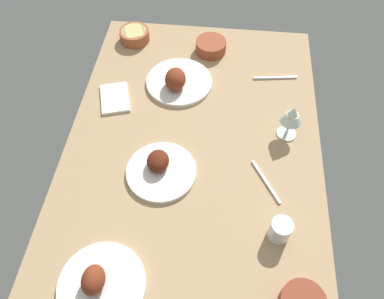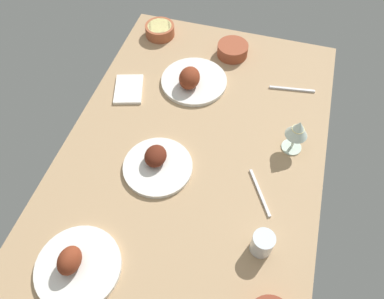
% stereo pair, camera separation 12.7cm
% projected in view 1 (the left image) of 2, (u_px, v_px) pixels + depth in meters
% --- Properties ---
extents(dining_table, '(1.40, 0.90, 0.04)m').
position_uv_depth(dining_table, '(192.00, 156.00, 1.31)').
color(dining_table, tan).
rests_on(dining_table, ground).
extents(plate_far_side, '(0.23, 0.23, 0.07)m').
position_uv_depth(plate_far_side, '(160.00, 169.00, 1.23)').
color(plate_far_side, silver).
rests_on(plate_far_side, dining_table).
extents(plate_center_main, '(0.25, 0.25, 0.09)m').
position_uv_depth(plate_center_main, '(100.00, 284.00, 1.02)').
color(plate_center_main, silver).
rests_on(plate_center_main, dining_table).
extents(plate_near_viewer, '(0.26, 0.26, 0.09)m').
position_uv_depth(plate_near_viewer, '(178.00, 81.00, 1.46)').
color(plate_near_viewer, silver).
rests_on(plate_near_viewer, dining_table).
extents(bowl_cream, '(0.13, 0.13, 0.05)m').
position_uv_depth(bowl_cream, '(211.00, 46.00, 1.57)').
color(bowl_cream, brown).
rests_on(bowl_cream, dining_table).
extents(bowl_potatoes, '(0.13, 0.13, 0.05)m').
position_uv_depth(bowl_potatoes, '(134.00, 35.00, 1.62)').
color(bowl_potatoes, '#A35133').
rests_on(bowl_potatoes, dining_table).
extents(wine_glass, '(0.08, 0.08, 0.14)m').
position_uv_depth(wine_glass, '(292.00, 116.00, 1.26)').
color(wine_glass, silver).
rests_on(wine_glass, dining_table).
extents(water_tumbler, '(0.07, 0.07, 0.08)m').
position_uv_depth(water_tumbler, '(280.00, 230.00, 1.09)').
color(water_tumbler, silver).
rests_on(water_tumbler, dining_table).
extents(folded_napkin, '(0.18, 0.15, 0.01)m').
position_uv_depth(folded_napkin, '(115.00, 98.00, 1.43)').
color(folded_napkin, white).
rests_on(folded_napkin, dining_table).
extents(fork_loose, '(0.16, 0.10, 0.01)m').
position_uv_depth(fork_loose, '(266.00, 182.00, 1.22)').
color(fork_loose, silver).
rests_on(fork_loose, dining_table).
extents(spoon_loose, '(0.03, 0.18, 0.01)m').
position_uv_depth(spoon_loose, '(275.00, 78.00, 1.50)').
color(spoon_loose, silver).
rests_on(spoon_loose, dining_table).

